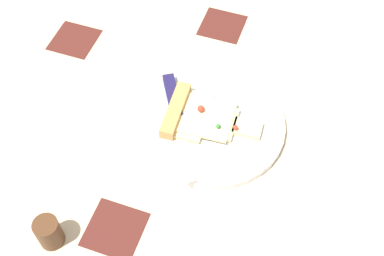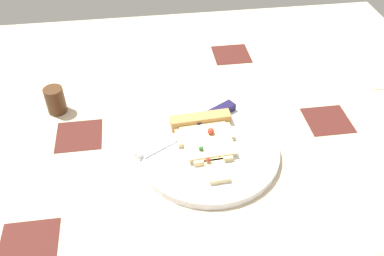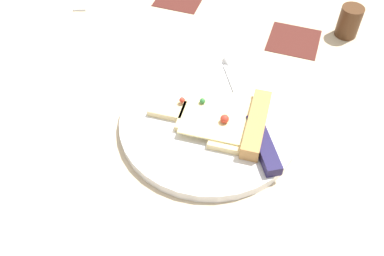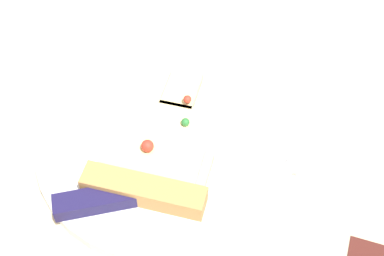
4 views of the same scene
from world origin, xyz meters
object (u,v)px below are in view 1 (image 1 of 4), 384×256
at_px(plate, 212,125).
at_px(pepper_shaker, 49,232).
at_px(pizza_slice, 199,117).
at_px(knife, 178,115).

bearing_deg(plate, pepper_shaker, -30.39).
xyz_separation_m(pizza_slice, pepper_shaker, (0.29, -0.15, 0.01)).
distance_m(knife, pepper_shaker, 0.31).
xyz_separation_m(plate, pepper_shaker, (0.30, -0.17, 0.02)).
distance_m(pizza_slice, knife, 0.04).
relative_size(plate, pepper_shaker, 4.66).
bearing_deg(pizza_slice, knife, -81.37).
height_order(plate, pepper_shaker, pepper_shaker).
height_order(pizza_slice, knife, pizza_slice).
xyz_separation_m(pizza_slice, knife, (0.01, -0.04, -0.00)).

